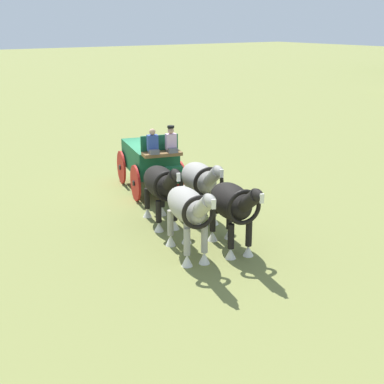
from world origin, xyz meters
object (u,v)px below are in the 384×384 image
(show_wagon, at_px, (151,160))
(draft_horse_lead_near, at_px, (233,204))
(draft_horse_rear_near, at_px, (200,181))
(draft_horse_rear_off, at_px, (161,184))
(draft_horse_lead_off, at_px, (188,209))

(show_wagon, distance_m, draft_horse_lead_near, 6.26)
(draft_horse_lead_near, bearing_deg, draft_horse_rear_near, 164.80)
(draft_horse_rear_near, height_order, draft_horse_rear_off, draft_horse_rear_off)
(show_wagon, relative_size, draft_horse_rear_off, 2.01)
(draft_horse_rear_off, distance_m, draft_horse_lead_off, 2.61)
(show_wagon, bearing_deg, draft_horse_rear_off, -25.36)
(draft_horse_lead_off, bearing_deg, draft_horse_rear_off, 164.80)
(show_wagon, relative_size, draft_horse_lead_off, 1.93)
(draft_horse_lead_near, height_order, draft_horse_lead_off, draft_horse_lead_off)
(draft_horse_rear_near, xyz_separation_m, draft_horse_rear_off, (-0.33, -1.26, 0.01))
(show_wagon, xyz_separation_m, draft_horse_rear_near, (3.67, -0.32, 0.11))
(draft_horse_rear_off, bearing_deg, draft_horse_lead_off, -15.20)
(draft_horse_rear_near, height_order, draft_horse_lead_near, draft_horse_lead_near)
(draft_horse_rear_off, bearing_deg, draft_horse_lead_near, 11.42)
(draft_horse_lead_near, distance_m, draft_horse_lead_off, 1.30)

